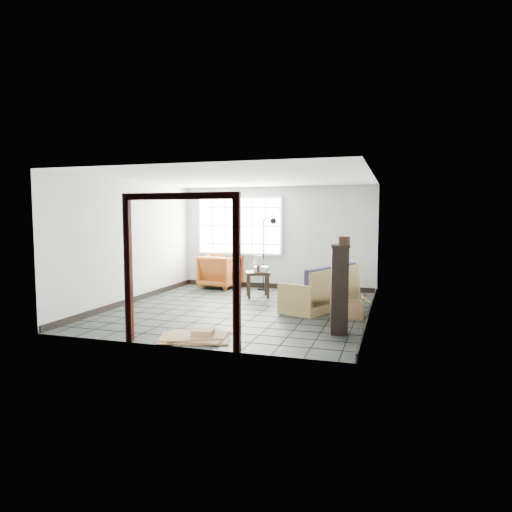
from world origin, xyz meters
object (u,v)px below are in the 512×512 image
(futon_sofa, at_px, (324,293))
(tall_shelf, at_px, (339,289))
(armchair, at_px, (221,270))
(side_table, at_px, (258,276))

(futon_sofa, height_order, tall_shelf, tall_shelf)
(armchair, bearing_deg, tall_shelf, 141.92)
(futon_sofa, bearing_deg, side_table, 175.77)
(futon_sofa, xyz_separation_m, armchair, (-2.96, 1.83, 0.15))
(futon_sofa, relative_size, tall_shelf, 1.49)
(armchair, bearing_deg, futon_sofa, 156.78)
(futon_sofa, height_order, armchair, armchair)
(armchair, relative_size, side_table, 1.32)
(futon_sofa, bearing_deg, tall_shelf, -51.94)
(futon_sofa, xyz_separation_m, side_table, (-1.64, 0.81, 0.17))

